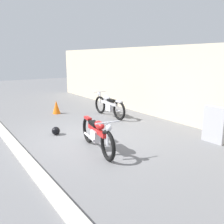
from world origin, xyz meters
TOP-DOWN VIEW (x-y plane):
  - ground_plane at (0.00, 0.00)m, footprint 40.00×40.00m
  - building_wall at (0.00, 3.65)m, footprint 18.00×0.30m
  - curb_strip at (0.00, -1.92)m, footprint 18.00×0.24m
  - stone_marker at (2.27, 2.74)m, footprint 0.61×0.22m
  - helmet at (-0.83, -0.61)m, footprint 0.25×0.25m
  - traffic_cone at (-3.49, 0.50)m, footprint 0.32×0.32m
  - motorcycle_silver at (-1.85, 2.03)m, footprint 2.08×0.58m
  - motorcycle_red at (0.98, -0.24)m, footprint 2.03×0.61m

SIDE VIEW (x-z plane):
  - ground_plane at x=0.00m, z-range 0.00..0.00m
  - curb_strip at x=0.00m, z-range 0.00..0.12m
  - helmet at x=-0.83m, z-range 0.00..0.25m
  - traffic_cone at x=-3.49m, z-range 0.00..0.55m
  - motorcycle_red at x=0.98m, z-range -0.02..0.90m
  - motorcycle_silver at x=-1.85m, z-range -0.02..0.91m
  - stone_marker at x=2.27m, z-range 0.00..1.01m
  - building_wall at x=0.00m, z-range 0.00..2.71m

